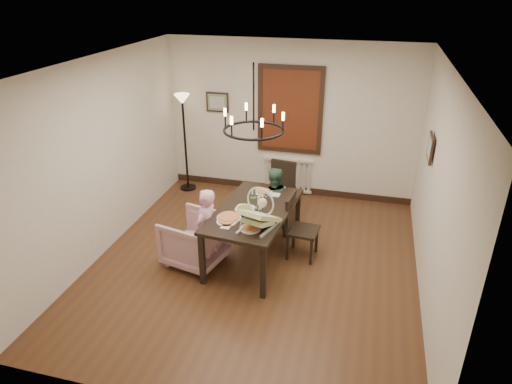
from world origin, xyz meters
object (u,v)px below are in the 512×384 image
at_px(armchair, 195,240).
at_px(baby_bouncer, 259,214).
at_px(seated_man, 273,207).
at_px(elderly_woman, 206,236).
at_px(dining_table, 254,215).
at_px(chair_far, 279,192).
at_px(chair_right, 303,227).
at_px(floor_lamp, 185,144).
at_px(drinking_glass, 259,207).

xyz_separation_m(armchair, baby_bouncer, (0.99, -0.18, 0.63)).
bearing_deg(seated_man, elderly_woman, 42.42).
bearing_deg(dining_table, seated_man, 87.59).
bearing_deg(chair_far, dining_table, -83.88).
distance_m(elderly_woman, baby_bouncer, 0.93).
xyz_separation_m(chair_far, seated_man, (0.02, -0.51, -0.03)).
distance_m(chair_right, floor_lamp, 3.11).
distance_m(dining_table, elderly_woman, 0.72).
relative_size(seated_man, drinking_glass, 6.19).
xyz_separation_m(elderly_woman, floor_lamp, (-1.28, 2.38, 0.40)).
bearing_deg(drinking_glass, armchair, -165.67).
bearing_deg(dining_table, elderly_woman, -141.51).
relative_size(dining_table, floor_lamp, 1.01).
distance_m(chair_right, drinking_glass, 0.76).
height_order(chair_far, chair_right, chair_far).
bearing_deg(elderly_woman, chair_right, 126.35).
height_order(dining_table, chair_right, chair_right).
xyz_separation_m(dining_table, armchair, (-0.79, -0.29, -0.36)).
distance_m(seated_man, baby_bouncer, 1.35).
height_order(chair_right, elderly_woman, elderly_woman).
xyz_separation_m(chair_right, armchair, (-1.45, -0.53, -0.12)).
height_order(chair_right, armchair, chair_right).
xyz_separation_m(baby_bouncer, floor_lamp, (-2.05, 2.48, -0.10)).
bearing_deg(floor_lamp, elderly_woman, -61.82).
distance_m(baby_bouncer, floor_lamp, 3.22).
xyz_separation_m(dining_table, seated_man, (0.11, 0.76, -0.25)).
height_order(dining_table, seated_man, seated_man).
xyz_separation_m(seated_man, baby_bouncer, (0.09, -1.24, 0.53)).
height_order(armchair, drinking_glass, drinking_glass).
distance_m(chair_far, elderly_woman, 1.77).
distance_m(drinking_glass, floor_lamp, 2.85).
bearing_deg(seated_man, chair_far, -103.92).
height_order(armchair, floor_lamp, floor_lamp).
bearing_deg(floor_lamp, armchair, -65.12).
relative_size(dining_table, chair_far, 1.83).
relative_size(armchair, elderly_woman, 0.80).
bearing_deg(baby_bouncer, chair_far, 110.72).
xyz_separation_m(elderly_woman, baby_bouncer, (0.78, -0.10, 0.50)).
xyz_separation_m(chair_far, drinking_glass, (0.01, -1.33, 0.39)).
distance_m(chair_far, baby_bouncer, 1.82).
relative_size(dining_table, seated_man, 1.94).
relative_size(elderly_woman, baby_bouncer, 1.73).
distance_m(chair_far, seated_man, 0.51).
bearing_deg(armchair, dining_table, 122.80).
bearing_deg(armchair, seated_man, 152.27).
bearing_deg(floor_lamp, baby_bouncer, -50.40).
bearing_deg(dining_table, baby_bouncer, -61.52).
bearing_deg(baby_bouncer, armchair, -173.49).
relative_size(elderly_woman, drinking_glass, 6.60).
bearing_deg(chair_right, drinking_glass, 122.83).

